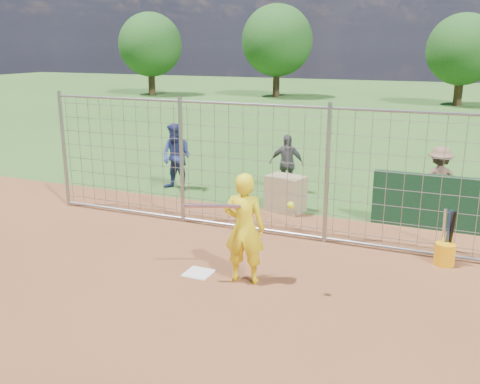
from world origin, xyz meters
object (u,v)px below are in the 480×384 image
at_px(equipment_bin, 286,194).
at_px(bucket_with_bats, 445,251).
at_px(bystander_a, 176,157).
at_px(bystander_c, 439,180).
at_px(batter, 244,228).
at_px(bystander_b, 286,164).

relative_size(equipment_bin, bucket_with_bats, 0.82).
bearing_deg(bystander_a, bystander_c, 9.83).
height_order(batter, bucket_with_bats, batter).
bearing_deg(batter, bystander_b, -86.47).
distance_m(bystander_a, bucket_with_bats, 7.00).
height_order(bystander_c, equipment_bin, bystander_c).
xyz_separation_m(bystander_c, bucket_with_bats, (0.32, -2.95, -0.50)).
bearing_deg(bystander_a, bucket_with_bats, -15.37).
height_order(bystander_a, equipment_bin, bystander_a).
relative_size(bystander_c, bucket_with_bats, 1.52).
height_order(bystander_a, bucket_with_bats, bystander_a).
height_order(bystander_a, bystander_c, bystander_a).
relative_size(batter, equipment_bin, 2.18).
bearing_deg(bystander_b, bucket_with_bats, -45.54).
distance_m(batter, bystander_b, 5.30).
distance_m(bystander_c, equipment_bin, 3.31).
bearing_deg(bucket_with_bats, bystander_b, 139.86).
relative_size(batter, bystander_a, 1.03).
bearing_deg(bucket_with_bats, bystander_a, 159.36).
relative_size(bystander_a, bystander_b, 1.15).
relative_size(batter, bystander_b, 1.18).
bearing_deg(bucket_with_bats, bystander_c, 96.23).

